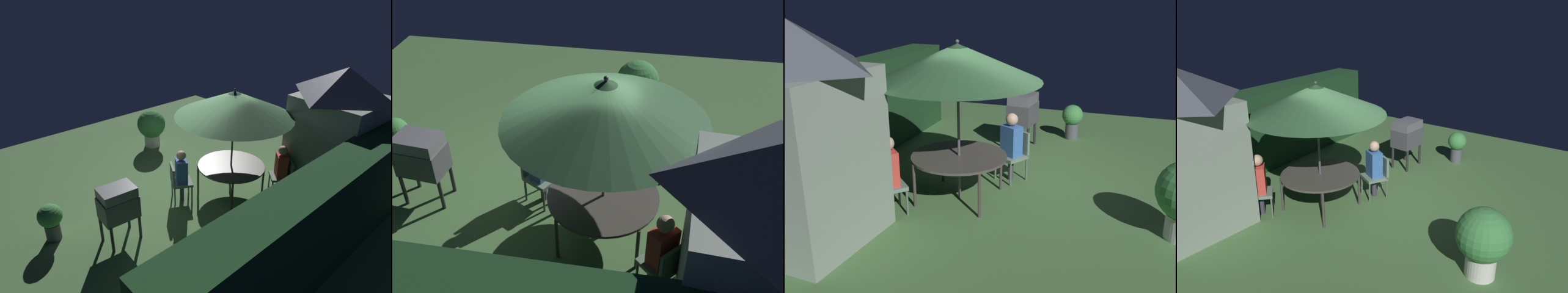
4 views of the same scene
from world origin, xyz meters
The scene contains 11 objects.
ground_plane centered at (0.00, 0.00, 0.00)m, with size 11.00×11.00×0.00m, color #47703D.
garden_shed centered at (-2.69, 2.40, 1.55)m, with size 1.94×1.93×3.03m.
patio_table centered at (-0.80, 0.87, 0.71)m, with size 1.57×1.57×0.76m.
patio_umbrella centered at (-0.80, 0.87, 2.27)m, with size 2.64×2.64×2.62m.
bbq_grill centered at (2.05, 0.55, 0.85)m, with size 0.74×0.56×1.20m.
chair_near_shed centered at (-1.72, 1.74, 0.52)m, with size 0.65×0.65×0.90m.
chair_far_side centered at (0.31, 0.24, 0.52)m, with size 0.63×0.63×0.90m.
potted_plant_by_shed centered at (-0.98, -2.57, 0.67)m, with size 0.85×0.85×1.16m.
potted_plant_by_grill centered at (3.05, -0.37, 0.47)m, with size 0.47×0.47×0.80m.
person_in_red centered at (-1.66, 1.68, 0.78)m, with size 0.41×0.41×1.26m.
person_in_blue centered at (0.24, 0.28, 0.78)m, with size 0.38×0.41×1.26m.
Camera 2 is at (-1.43, 5.78, 5.21)m, focal length 43.61 mm.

